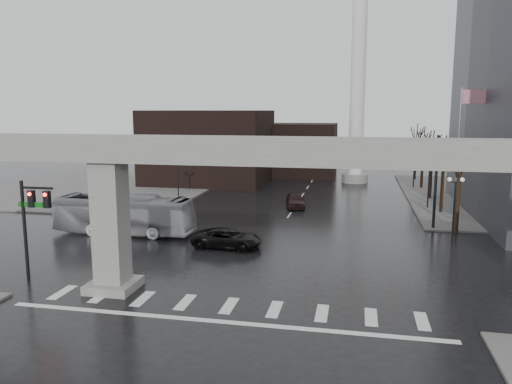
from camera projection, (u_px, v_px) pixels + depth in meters
ground at (234, 299)px, 26.86m from camera, size 160.00×160.00×0.00m
sidewalk_nw at (111, 185)px, 66.79m from camera, size 28.00×36.00×0.15m
elevated_guideway at (257, 173)px, 25.49m from camera, size 48.00×2.60×8.70m
building_far_left at (209, 147)px, 69.42m from camera, size 16.00×14.00×10.00m
building_far_mid at (303, 150)px, 76.87m from camera, size 10.00×10.00×8.00m
smokestack at (358, 86)px, 67.97m from camera, size 3.60×3.60×30.00m
signal_mast_arm at (390, 160)px, 42.31m from camera, size 12.12×0.43×8.00m
signal_left_pole at (32, 214)px, 29.10m from camera, size 2.30×0.30×6.00m
flagpole_assembly at (462, 139)px, 43.88m from camera, size 2.06×0.12×12.00m
lamp_right_0 at (455, 199)px, 37.16m from camera, size 1.22×0.32×5.11m
lamp_right_1 at (429, 175)px, 50.70m from camera, size 1.22×0.32×5.11m
lamp_right_2 at (414, 162)px, 64.23m from camera, size 1.22×0.32×5.11m
lamp_left_0 at (120, 188)px, 42.50m from camera, size 1.22×0.32×5.11m
lamp_left_1 at (178, 169)px, 56.03m from camera, size 1.22×0.32×5.11m
lamp_left_2 at (213, 158)px, 69.56m from camera, size 1.22×0.32×5.11m
tree_right_0 at (458, 199)px, 40.95m from camera, size 1.09×1.58×7.50m
tree_right_1 at (443, 185)px, 48.67m from camera, size 1.09×1.61×7.67m
tree_right_2 at (431, 174)px, 56.40m from camera, size 1.10×1.63×7.85m
tree_right_3 at (423, 166)px, 64.12m from camera, size 1.11×1.66×8.02m
tree_right_4 at (416, 159)px, 71.84m from camera, size 1.12×1.69×8.19m
pickup_truck at (227, 238)px, 36.66m from camera, size 5.24×2.55×1.44m
city_bus at (124, 215)px, 40.62m from camera, size 11.64×2.90×3.23m
far_car at (295, 200)px, 51.93m from camera, size 2.63×4.79×1.54m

